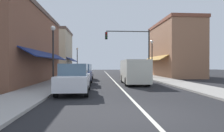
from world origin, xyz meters
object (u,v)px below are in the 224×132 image
at_px(parked_car_second_left, 81,74).
at_px(van_in_lane, 134,71).
at_px(parked_car_nearest_left, 74,79).
at_px(parked_car_third_left, 85,72).
at_px(traffic_signal_mast_arm, 134,45).
at_px(street_lamp_left_far, 77,56).
at_px(street_lamp_right_mid, 152,53).
at_px(street_lamp_left_near, 53,46).

distance_m(parked_car_second_left, van_in_lane, 4.62).
distance_m(parked_car_nearest_left, parked_car_third_left, 10.49).
height_order(van_in_lane, traffic_signal_mast_arm, traffic_signal_mast_arm).
distance_m(van_in_lane, street_lamp_left_far, 16.03).
xyz_separation_m(parked_car_second_left, street_lamp_right_mid, (8.16, 6.75, 2.31)).
xyz_separation_m(parked_car_nearest_left, van_in_lane, (4.57, 5.13, 0.27)).
xyz_separation_m(parked_car_third_left, van_in_lane, (4.69, -5.36, 0.27)).
bearing_deg(parked_car_third_left, traffic_signal_mast_arm, 18.55).
relative_size(van_in_lane, street_lamp_left_far, 1.17).
relative_size(parked_car_third_left, van_in_lane, 0.79).
bearing_deg(parked_car_third_left, street_lamp_left_near, -103.79).
bearing_deg(street_lamp_right_mid, parked_car_nearest_left, -124.29).
relative_size(parked_car_nearest_left, parked_car_second_left, 1.00).
xyz_separation_m(van_in_lane, street_lamp_left_near, (-6.58, -1.74, 2.01)).
bearing_deg(street_lamp_left_near, parked_car_nearest_left, -59.40).
height_order(parked_car_second_left, street_lamp_left_far, street_lamp_left_far).
xyz_separation_m(parked_car_second_left, traffic_signal_mast_arm, (6.01, 7.26, 3.35)).
bearing_deg(parked_car_third_left, parked_car_nearest_left, -88.23).
xyz_separation_m(parked_car_nearest_left, street_lamp_left_far, (-1.96, 19.64, 2.16)).
relative_size(street_lamp_left_near, street_lamp_right_mid, 0.99).
bearing_deg(street_lamp_right_mid, van_in_lane, -117.63).
xyz_separation_m(parked_car_nearest_left, street_lamp_right_mid, (8.11, 11.89, 2.31)).
xyz_separation_m(parked_car_third_left, street_lamp_right_mid, (8.23, 1.40, 2.31)).
xyz_separation_m(parked_car_nearest_left, traffic_signal_mast_arm, (5.97, 12.40, 3.35)).
bearing_deg(street_lamp_left_near, street_lamp_left_far, 89.83).
bearing_deg(street_lamp_left_far, street_lamp_right_mid, -37.59).
height_order(street_lamp_left_near, street_lamp_right_mid, street_lamp_right_mid).
height_order(parked_car_nearest_left, van_in_lane, van_in_lane).
relative_size(parked_car_third_left, street_lamp_right_mid, 0.88).
xyz_separation_m(street_lamp_left_near, street_lamp_right_mid, (10.12, 8.50, 0.02)).
bearing_deg(street_lamp_left_near, traffic_signal_mast_arm, 48.47).
distance_m(parked_car_nearest_left, parked_car_second_left, 5.14).
bearing_deg(parked_car_second_left, street_lamp_right_mid, 40.35).
xyz_separation_m(van_in_lane, traffic_signal_mast_arm, (1.40, 7.27, 3.08)).
bearing_deg(street_lamp_right_mid, street_lamp_left_near, -139.98).
bearing_deg(traffic_signal_mast_arm, van_in_lane, -100.88).
relative_size(parked_car_nearest_left, street_lamp_left_far, 0.92).
xyz_separation_m(traffic_signal_mast_arm, street_lamp_right_mid, (2.14, -0.51, -1.04)).
xyz_separation_m(street_lamp_left_near, street_lamp_left_far, (0.05, 16.25, -0.12)).
distance_m(van_in_lane, street_lamp_right_mid, 7.90).
distance_m(parked_car_second_left, street_lamp_right_mid, 10.84).
xyz_separation_m(parked_car_second_left, street_lamp_left_near, (-1.96, -1.74, 2.28)).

